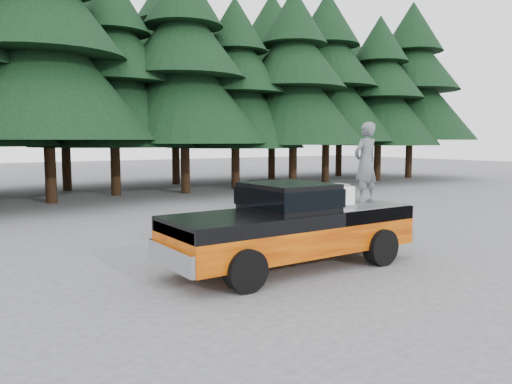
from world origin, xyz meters
TOP-DOWN VIEW (x-y plane):
  - ground at (0.00, 0.00)m, footprint 120.00×120.00m
  - pickup_truck at (0.92, -0.80)m, footprint 6.00×2.04m
  - truck_cab at (0.82, -0.80)m, footprint 1.66×1.90m
  - air_compressor at (2.03, -1.03)m, footprint 0.75×0.65m
  - man_on_bed at (3.11, -0.91)m, footprint 0.75×0.52m
  - parked_car at (5.39, 4.94)m, footprint 2.54×4.75m
  - treeline at (0.42, 17.20)m, footprint 60.15×16.05m

SIDE VIEW (x-z plane):
  - ground at x=0.00m, z-range 0.00..0.00m
  - parked_car at x=5.39m, z-range 0.00..1.31m
  - pickup_truck at x=0.92m, z-range 0.00..1.33m
  - air_compressor at x=2.03m, z-range 1.33..1.79m
  - truck_cab at x=0.82m, z-range 1.33..1.92m
  - man_on_bed at x=3.11m, z-range 1.33..3.30m
  - treeline at x=0.42m, z-range -1.03..16.47m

